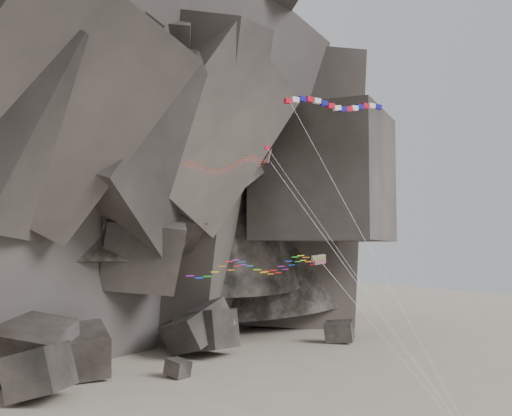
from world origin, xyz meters
TOP-DOWN VIEW (x-y plane):
  - headland at (0.00, 70.00)m, footprint 110.00×70.00m
  - boulder_field at (-1.65, 35.77)m, footprint 83.42×19.76m
  - delta_kite at (-3.64, 5.33)m, footprint 14.93×17.48m
  - banner_kite at (7.51, 3.40)m, footprint 10.29×16.59m
  - parafoil_kite at (-5.23, -0.87)m, footprint 18.77×11.18m
  - pennant_kite at (-0.27, -4.01)m, footprint 11.34×11.08m

SIDE VIEW (x-z plane):
  - boulder_field at x=-1.65m, z-range -2.16..7.19m
  - parafoil_kite at x=-5.23m, z-range 8.06..22.55m
  - pennant_kite at x=-0.27m, z-range 5.83..28.74m
  - delta_kite at x=-3.64m, z-range 11.69..35.32m
  - banner_kite at x=7.51m, z-range 15.12..43.71m
  - headland at x=0.00m, z-range 0.00..84.00m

